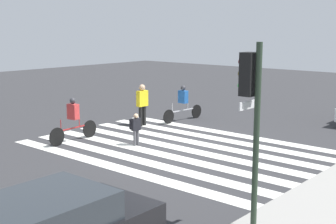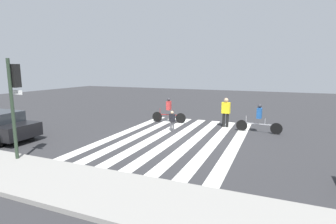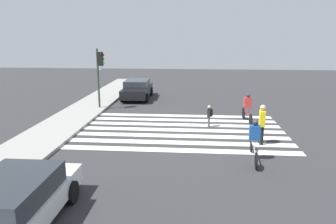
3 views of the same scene
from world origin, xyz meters
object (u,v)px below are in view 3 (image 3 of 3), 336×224
Objects in this scene: cyclist_mid_street at (247,107)px; car_parked_far_curb at (137,89)px; pedestrian_adult_tall_backpack at (262,122)px; car_parked_silver_sedan at (12,205)px; pedestrian_child_with_backpack at (209,114)px; traffic_light at (100,67)px; cyclist_far_lane at (254,138)px.

cyclist_mid_street is 9.48m from car_parked_far_curb.
pedestrian_adult_tall_backpack is 12.23m from car_parked_far_curb.
pedestrian_adult_tall_backpack is 0.37× the size of car_parked_silver_sedan.
pedestrian_child_with_backpack is at bearing -146.39° from car_parked_far_curb.
cyclist_mid_street is (1.07, -2.07, 0.20)m from pedestrian_child_with_backpack.
pedestrian_child_with_backpack is 0.26× the size of car_parked_far_curb.
pedestrian_child_with_backpack is at bearing -117.82° from traffic_light.
pedestrian_child_with_backpack is 10.90m from car_parked_silver_sedan.
traffic_light is at bearing 49.50° from cyclist_far_lane.
car_parked_silver_sedan is 1.05× the size of car_parked_far_curb.
cyclist_mid_street is at bearing -2.09° from cyclist_far_lane.
car_parked_far_curb is (17.01, -0.04, 0.03)m from car_parked_silver_sedan.
cyclist_mid_street reaches higher than cyclist_far_lane.
traffic_light is 7.78m from pedestrian_child_with_backpack.
car_parked_silver_sedan is (-9.65, 5.07, 0.03)m from pedestrian_child_with_backpack.
pedestrian_adult_tall_backpack reaches higher than car_parked_far_curb.
pedestrian_adult_tall_backpack is 10.11m from car_parked_silver_sedan.
traffic_light reaches higher than pedestrian_adult_tall_backpack.
pedestrian_adult_tall_backpack reaches higher than car_parked_silver_sedan.
cyclist_mid_street is at bearing -33.96° from car_parked_silver_sedan.
car_parked_far_curb is (3.85, -1.62, -1.95)m from traffic_light.
pedestrian_child_with_backpack is 0.51× the size of cyclist_mid_street.
cyclist_mid_street is (3.62, 0.06, -0.12)m from pedestrian_adult_tall_backpack.
traffic_light is 3.36× the size of pedestrian_child_with_backpack.
car_parked_silver_sedan is at bearing 141.11° from cyclist_mid_street.
car_parked_silver_sedan is at bearing 179.12° from car_parked_far_curb.
cyclist_far_lane is 13.49m from car_parked_far_curb.
pedestrian_child_with_backpack is 8.91m from car_parked_far_curb.
cyclist_mid_street is at bearing -50.83° from pedestrian_child_with_backpack.
car_parked_silver_sedan reaches higher than pedestrian_child_with_backpack.
car_parked_silver_sedan is at bearing 132.32° from cyclist_far_lane.
traffic_light is 2.19× the size of pedestrian_adult_tall_backpack.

